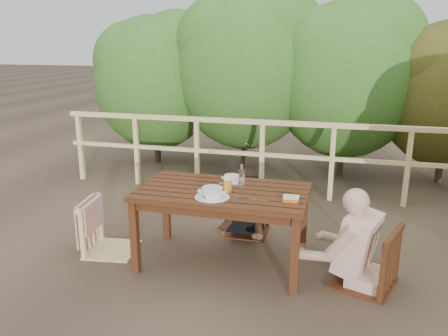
% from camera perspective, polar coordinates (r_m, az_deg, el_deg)
% --- Properties ---
extents(ground, '(60.00, 60.00, 0.00)m').
position_cam_1_polar(ground, '(4.30, -0.17, -11.79)').
color(ground, brown).
rests_on(ground, ground).
extents(table, '(1.51, 0.85, 0.70)m').
position_cam_1_polar(table, '(4.15, -0.18, -7.50)').
color(table, '#3E1E0E').
rests_on(table, ground).
extents(chair_left, '(0.54, 0.54, 0.97)m').
position_cam_1_polar(chair_left, '(4.46, -14.31, -4.49)').
color(chair_left, '#EAC882').
rests_on(chair_left, ground).
extents(chair_far, '(0.43, 0.43, 0.85)m').
position_cam_1_polar(chair_far, '(4.75, 3.09, -3.47)').
color(chair_far, '#3E1E0E').
rests_on(chair_far, ground).
extents(chair_right, '(0.63, 0.63, 1.00)m').
position_cam_1_polar(chair_right, '(3.92, 17.73, -7.41)').
color(chair_right, '#3E1E0E').
rests_on(chair_right, ground).
extents(woman, '(0.47, 0.58, 1.14)m').
position_cam_1_polar(woman, '(4.72, 3.17, -1.74)').
color(woman, black).
rests_on(woman, ground).
extents(diner_right, '(0.82, 0.74, 1.36)m').
position_cam_1_polar(diner_right, '(3.86, 18.40, -4.98)').
color(diner_right, beige).
rests_on(diner_right, ground).
extents(railing, '(5.60, 0.10, 1.01)m').
position_cam_1_polar(railing, '(5.96, 4.83, 1.30)').
color(railing, '#EAC882').
rests_on(railing, ground).
extents(hedge_row, '(6.60, 1.60, 3.80)m').
position_cam_1_polar(hedge_row, '(6.91, 10.32, 14.81)').
color(hedge_row, '#325D20').
rests_on(hedge_row, ground).
extents(soup_near, '(0.30, 0.30, 0.10)m').
position_cam_1_polar(soup_near, '(3.82, -1.50, -3.18)').
color(soup_near, white).
rests_on(soup_near, table).
extents(soup_far, '(0.25, 0.25, 0.08)m').
position_cam_1_polar(soup_far, '(4.22, 1.00, -1.44)').
color(soup_far, silver).
rests_on(soup_far, table).
extents(bread_roll, '(0.12, 0.09, 0.07)m').
position_cam_1_polar(bread_roll, '(3.79, -1.90, -3.59)').
color(bread_roll, '#AC6730').
rests_on(bread_roll, table).
extents(beer_glass, '(0.08, 0.08, 0.15)m').
position_cam_1_polar(beer_glass, '(3.94, 0.45, -2.20)').
color(beer_glass, orange).
rests_on(beer_glass, table).
extents(bottle, '(0.06, 0.06, 0.23)m').
position_cam_1_polar(bottle, '(4.03, 2.25, -1.16)').
color(bottle, silver).
rests_on(bottle, table).
extents(tumbler, '(0.06, 0.06, 0.07)m').
position_cam_1_polar(tumbler, '(3.72, 1.40, -3.93)').
color(tumbler, silver).
rests_on(tumbler, table).
extents(butter_tub, '(0.13, 0.10, 0.06)m').
position_cam_1_polar(butter_tub, '(3.77, 8.49, -3.96)').
color(butter_tub, white).
rests_on(butter_tub, table).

